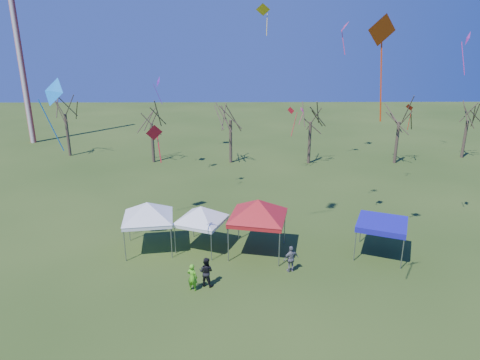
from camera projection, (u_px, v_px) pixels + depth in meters
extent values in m
plane|color=#2A4215|center=(270.00, 286.00, 23.33)|extent=(140.00, 140.00, 0.00)
cylinder|color=silver|center=(18.00, 41.00, 51.33)|extent=(0.70, 0.70, 25.00)
cylinder|color=#3D2D21|center=(68.00, 135.00, 48.33)|extent=(0.32, 0.32, 4.78)
cylinder|color=#3D2D21|center=(153.00, 143.00, 45.92)|extent=(0.32, 0.32, 4.28)
cylinder|color=#3D2D21|center=(231.00, 141.00, 45.70)|extent=(0.32, 0.32, 4.64)
cylinder|color=#3D2D21|center=(309.00, 143.00, 45.49)|extent=(0.32, 0.32, 4.49)
cylinder|color=#3D2D21|center=(397.00, 143.00, 45.55)|extent=(0.32, 0.32, 4.47)
cylinder|color=#3D2D21|center=(465.00, 139.00, 47.64)|extent=(0.32, 0.32, 4.23)
cylinder|color=gray|center=(125.00, 246.00, 25.63)|extent=(0.06, 0.06, 1.98)
cylinder|color=gray|center=(129.00, 227.00, 28.23)|extent=(0.06, 0.06, 1.98)
cylinder|color=gray|center=(171.00, 243.00, 26.03)|extent=(0.06, 0.06, 1.98)
cylinder|color=gray|center=(171.00, 224.00, 28.62)|extent=(0.06, 0.06, 1.98)
cube|color=white|center=(148.00, 219.00, 26.78)|extent=(3.35, 3.35, 0.24)
pyramid|color=white|center=(147.00, 202.00, 26.43)|extent=(4.15, 4.15, 0.99)
cylinder|color=gray|center=(175.00, 240.00, 26.60)|extent=(0.05, 0.05, 1.78)
cylinder|color=gray|center=(193.00, 225.00, 28.81)|extent=(0.05, 0.05, 1.78)
cylinder|color=gray|center=(211.00, 247.00, 25.74)|extent=(0.05, 0.05, 1.78)
cylinder|color=gray|center=(227.00, 231.00, 27.95)|extent=(0.05, 0.05, 1.78)
cube|color=white|center=(201.00, 221.00, 26.96)|extent=(3.47, 3.47, 0.21)
pyramid|color=white|center=(201.00, 206.00, 26.64)|extent=(3.50, 3.50, 0.89)
cylinder|color=gray|center=(228.00, 245.00, 25.57)|extent=(0.07, 0.07, 2.19)
cylinder|color=gray|center=(239.00, 224.00, 28.42)|extent=(0.07, 0.07, 2.19)
cylinder|color=gray|center=(279.00, 250.00, 24.99)|extent=(0.07, 0.07, 2.19)
cylinder|color=gray|center=(285.00, 228.00, 27.84)|extent=(0.07, 0.07, 2.19)
cube|color=#A91014|center=(258.00, 218.00, 26.32)|extent=(3.90, 3.90, 0.26)
pyramid|color=#A91014|center=(258.00, 199.00, 25.93)|extent=(4.54, 4.54, 1.09)
cylinder|color=gray|center=(355.00, 246.00, 25.69)|extent=(0.06, 0.06, 1.91)
cylinder|color=gray|center=(361.00, 229.00, 28.04)|extent=(0.06, 0.06, 1.91)
cylinder|color=gray|center=(402.00, 254.00, 24.73)|extent=(0.06, 0.06, 1.91)
cylinder|color=gray|center=(404.00, 236.00, 27.08)|extent=(0.06, 0.06, 1.91)
cube|color=#120F9F|center=(382.00, 225.00, 26.04)|extent=(3.75, 3.75, 0.23)
cube|color=#120F9F|center=(382.00, 222.00, 25.99)|extent=(3.75, 3.75, 0.11)
imported|color=slate|center=(291.00, 259.00, 24.53)|extent=(1.03, 0.72, 1.62)
imported|color=black|center=(206.00, 272.00, 23.13)|extent=(0.97, 0.87, 1.67)
imported|color=#56BE1E|center=(192.00, 277.00, 22.72)|extent=(0.66, 0.55, 1.55)
cone|color=gold|center=(263.00, 9.00, 34.89)|extent=(1.27, 0.92, 1.01)
cube|color=gold|center=(267.00, 24.00, 35.22)|extent=(0.12, 0.71, 1.77)
cone|color=#D22EA5|center=(467.00, 38.00, 25.08)|extent=(0.45, 0.86, 0.81)
cube|color=#D22EA5|center=(463.00, 59.00, 25.66)|extent=(0.49, 0.16, 1.94)
cone|color=#D83068|center=(345.00, 26.00, 24.80)|extent=(0.61, 0.83, 0.65)
cube|color=#D83068|center=(343.00, 42.00, 25.22)|extent=(0.34, 0.09, 1.43)
cone|color=red|center=(381.00, 30.00, 15.53)|extent=(1.28, 0.81, 1.17)
cube|color=red|center=(381.00, 81.00, 16.18)|extent=(0.19, 0.46, 3.05)
cone|color=red|center=(154.00, 132.00, 20.97)|extent=(0.90, 0.65, 0.84)
cube|color=red|center=(159.00, 149.00, 21.34)|extent=(0.23, 0.42, 1.33)
cone|color=#FD387A|center=(302.00, 110.00, 42.92)|extent=(0.66, 0.78, 0.60)
cube|color=#FD387A|center=(301.00, 118.00, 42.99)|extent=(0.45, 0.26, 1.34)
cone|color=#6C19B0|center=(158.00, 82.00, 40.78)|extent=(0.79, 1.17, 1.05)
cube|color=#6C19B0|center=(158.00, 94.00, 41.51)|extent=(0.76, 0.31, 2.00)
cone|color=#1685EF|center=(53.00, 91.00, 22.57)|extent=(1.77, 1.56, 1.49)
cube|color=#1685EF|center=(51.00, 126.00, 23.47)|extent=(0.67, 0.97, 3.05)
cone|color=red|center=(410.00, 107.00, 44.54)|extent=(1.00, 1.06, 0.76)
cube|color=red|center=(410.00, 120.00, 44.82)|extent=(0.34, 0.27, 2.15)
cone|color=red|center=(291.00, 110.00, 42.55)|extent=(0.85, 0.82, 0.80)
cube|color=red|center=(294.00, 124.00, 42.70)|extent=(0.65, 0.70, 2.32)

